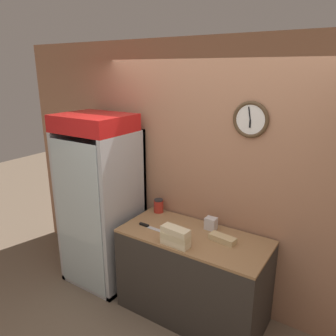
{
  "coord_description": "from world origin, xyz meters",
  "views": [
    {
      "loc": [
        1.32,
        -1.59,
        2.41
      ],
      "look_at": [
        -0.34,
        0.96,
        1.48
      ],
      "focal_mm": 35.0,
      "sensor_mm": 36.0,
      "label": 1
    }
  ],
  "objects_px": {
    "chefs_knife": "(149,227)",
    "napkin_dispenser": "(211,223)",
    "sandwich_stack_middle": "(175,237)",
    "beverage_cooler": "(104,192)",
    "sandwich_flat_left": "(223,239)",
    "sandwich_stack_top": "(175,231)",
    "sandwich_stack_bottom": "(175,242)",
    "condiment_jar": "(159,206)"
  },
  "relations": [
    {
      "from": "sandwich_stack_top",
      "to": "napkin_dispenser",
      "type": "bearing_deg",
      "value": 74.08
    },
    {
      "from": "sandwich_flat_left",
      "to": "napkin_dispenser",
      "type": "height_order",
      "value": "napkin_dispenser"
    },
    {
      "from": "beverage_cooler",
      "to": "napkin_dispenser",
      "type": "bearing_deg",
      "value": 7.75
    },
    {
      "from": "sandwich_stack_bottom",
      "to": "napkin_dispenser",
      "type": "height_order",
      "value": "napkin_dispenser"
    },
    {
      "from": "beverage_cooler",
      "to": "sandwich_flat_left",
      "type": "height_order",
      "value": "beverage_cooler"
    },
    {
      "from": "condiment_jar",
      "to": "beverage_cooler",
      "type": "bearing_deg",
      "value": -159.74
    },
    {
      "from": "sandwich_stack_middle",
      "to": "beverage_cooler",
      "type": "bearing_deg",
      "value": 166.06
    },
    {
      "from": "beverage_cooler",
      "to": "condiment_jar",
      "type": "distance_m",
      "value": 0.65
    },
    {
      "from": "beverage_cooler",
      "to": "sandwich_stack_top",
      "type": "height_order",
      "value": "beverage_cooler"
    },
    {
      "from": "condiment_jar",
      "to": "napkin_dispenser",
      "type": "distance_m",
      "value": 0.66
    },
    {
      "from": "sandwich_stack_bottom",
      "to": "napkin_dispenser",
      "type": "bearing_deg",
      "value": 74.08
    },
    {
      "from": "sandwich_stack_middle",
      "to": "chefs_knife",
      "type": "height_order",
      "value": "sandwich_stack_middle"
    },
    {
      "from": "beverage_cooler",
      "to": "sandwich_stack_bottom",
      "type": "xyz_separation_m",
      "value": [
        1.14,
        -0.28,
        -0.15
      ]
    },
    {
      "from": "napkin_dispenser",
      "to": "sandwich_flat_left",
      "type": "bearing_deg",
      "value": -39.2
    },
    {
      "from": "chefs_knife",
      "to": "napkin_dispenser",
      "type": "relative_size",
      "value": 2.84
    },
    {
      "from": "sandwich_flat_left",
      "to": "chefs_knife",
      "type": "xyz_separation_m",
      "value": [
        -0.72,
        -0.15,
        -0.02
      ]
    },
    {
      "from": "sandwich_stack_top",
      "to": "chefs_knife",
      "type": "relative_size",
      "value": 0.8
    },
    {
      "from": "sandwich_stack_bottom",
      "to": "beverage_cooler",
      "type": "bearing_deg",
      "value": 166.06
    },
    {
      "from": "sandwich_flat_left",
      "to": "condiment_jar",
      "type": "relative_size",
      "value": 1.74
    },
    {
      "from": "chefs_knife",
      "to": "condiment_jar",
      "type": "bearing_deg",
      "value": 110.61
    },
    {
      "from": "sandwich_stack_middle",
      "to": "sandwich_flat_left",
      "type": "relative_size",
      "value": 1.04
    },
    {
      "from": "sandwich_stack_bottom",
      "to": "sandwich_stack_top",
      "type": "bearing_deg",
      "value": 0.0
    },
    {
      "from": "condiment_jar",
      "to": "sandwich_stack_top",
      "type": "bearing_deg",
      "value": -43.53
    },
    {
      "from": "sandwich_stack_top",
      "to": "chefs_knife",
      "type": "xyz_separation_m",
      "value": [
        -0.4,
        0.15,
        -0.14
      ]
    },
    {
      "from": "chefs_knife",
      "to": "napkin_dispenser",
      "type": "distance_m",
      "value": 0.61
    },
    {
      "from": "sandwich_flat_left",
      "to": "chefs_knife",
      "type": "bearing_deg",
      "value": -168.67
    },
    {
      "from": "beverage_cooler",
      "to": "sandwich_flat_left",
      "type": "xyz_separation_m",
      "value": [
        1.46,
        0.01,
        -0.15
      ]
    },
    {
      "from": "beverage_cooler",
      "to": "sandwich_stack_top",
      "type": "relative_size",
      "value": 7.15
    },
    {
      "from": "sandwich_stack_bottom",
      "to": "sandwich_flat_left",
      "type": "height_order",
      "value": "sandwich_stack_bottom"
    },
    {
      "from": "sandwich_stack_middle",
      "to": "sandwich_stack_top",
      "type": "relative_size",
      "value": 0.98
    },
    {
      "from": "sandwich_stack_bottom",
      "to": "sandwich_stack_middle",
      "type": "bearing_deg",
      "value": 0.0
    },
    {
      "from": "sandwich_stack_top",
      "to": "napkin_dispenser",
      "type": "height_order",
      "value": "sandwich_stack_top"
    },
    {
      "from": "sandwich_stack_middle",
      "to": "chefs_knife",
      "type": "distance_m",
      "value": 0.43
    },
    {
      "from": "sandwich_stack_bottom",
      "to": "sandwich_stack_top",
      "type": "xyz_separation_m",
      "value": [
        0.0,
        0.0,
        0.12
      ]
    },
    {
      "from": "sandwich_flat_left",
      "to": "sandwich_stack_bottom",
      "type": "bearing_deg",
      "value": -138.0
    },
    {
      "from": "sandwich_flat_left",
      "to": "sandwich_stack_middle",
      "type": "bearing_deg",
      "value": -138.0
    },
    {
      "from": "beverage_cooler",
      "to": "chefs_knife",
      "type": "xyz_separation_m",
      "value": [
        0.74,
        -0.13,
        -0.17
      ]
    },
    {
      "from": "sandwich_stack_bottom",
      "to": "chefs_knife",
      "type": "distance_m",
      "value": 0.43
    },
    {
      "from": "sandwich_stack_bottom",
      "to": "condiment_jar",
      "type": "distance_m",
      "value": 0.74
    },
    {
      "from": "sandwich_flat_left",
      "to": "sandwich_stack_top",
      "type": "bearing_deg",
      "value": -138.0
    },
    {
      "from": "beverage_cooler",
      "to": "sandwich_stack_middle",
      "type": "relative_size",
      "value": 7.32
    },
    {
      "from": "napkin_dispenser",
      "to": "condiment_jar",
      "type": "bearing_deg",
      "value": 175.61
    }
  ]
}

